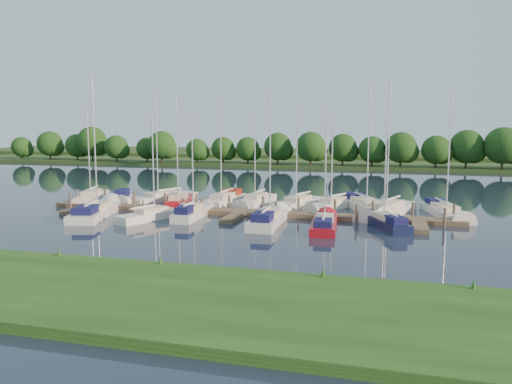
% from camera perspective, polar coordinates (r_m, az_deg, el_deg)
% --- Properties ---
extents(ground, '(260.00, 260.00, 0.00)m').
position_cam_1_polar(ground, '(40.14, -4.92, -4.49)').
color(ground, black).
rests_on(ground, ground).
extents(near_bank, '(90.00, 10.00, 0.50)m').
position_cam_1_polar(near_bank, '(26.18, -17.35, -10.81)').
color(near_bank, '#1C4213').
rests_on(near_bank, ground).
extents(dock, '(40.00, 6.00, 0.40)m').
position_cam_1_polar(dock, '(46.90, -1.83, -2.47)').
color(dock, brown).
rests_on(dock, ground).
extents(mooring_pilings, '(38.24, 2.84, 2.00)m').
position_cam_1_polar(mooring_pilings, '(47.90, -1.43, -1.78)').
color(mooring_pilings, '#473D33').
rests_on(mooring_pilings, ground).
extents(far_shore, '(180.00, 30.00, 0.60)m').
position_cam_1_polar(far_shore, '(112.93, 8.39, 3.35)').
color(far_shore, '#274018').
rests_on(far_shore, ground).
extents(distant_hill, '(220.00, 40.00, 1.40)m').
position_cam_1_polar(distant_hill, '(137.71, 9.67, 4.23)').
color(distant_hill, '#354F22').
rests_on(distant_hill, ground).
extents(treeline, '(147.01, 9.84, 8.05)m').
position_cam_1_polar(treeline, '(99.53, 9.02, 4.96)').
color(treeline, '#38281C').
rests_on(treeline, ground).
extents(sailboat_n_0, '(4.10, 8.38, 10.81)m').
position_cam_1_polar(sailboat_n_0, '(59.04, -18.29, -0.70)').
color(sailboat_n_0, silver).
rests_on(sailboat_n_0, ground).
extents(motorboat, '(3.26, 5.69, 1.82)m').
position_cam_1_polar(motorboat, '(56.56, -15.09, -0.84)').
color(motorboat, silver).
rests_on(motorboat, ground).
extents(sailboat_n_2, '(5.68, 9.42, 12.18)m').
position_cam_1_polar(sailboat_n_2, '(56.55, -10.93, -0.82)').
color(sailboat_n_2, silver).
rests_on(sailboat_n_2, ground).
extents(sailboat_n_3, '(4.45, 9.30, 11.85)m').
position_cam_1_polar(sailboat_n_3, '(53.19, -8.84, -1.28)').
color(sailboat_n_3, maroon).
rests_on(sailboat_n_3, ground).
extents(sailboat_n_4, '(2.82, 8.98, 11.46)m').
position_cam_1_polar(sailboat_n_4, '(53.50, -3.77, -1.09)').
color(sailboat_n_4, silver).
rests_on(sailboat_n_4, ground).
extents(sailboat_n_5, '(2.78, 8.08, 10.35)m').
position_cam_1_polar(sailboat_n_5, '(53.50, -0.01, -1.14)').
color(sailboat_n_5, silver).
rests_on(sailboat_n_5, ground).
extents(sailboat_n_6, '(4.29, 8.26, 10.74)m').
position_cam_1_polar(sailboat_n_6, '(51.63, 4.78, -1.48)').
color(sailboat_n_6, silver).
rests_on(sailboat_n_6, ground).
extents(sailboat_n_7, '(4.69, 7.59, 10.10)m').
position_cam_1_polar(sailboat_n_7, '(51.49, 8.76, -1.57)').
color(sailboat_n_7, silver).
rests_on(sailboat_n_7, ground).
extents(sailboat_n_8, '(5.79, 9.85, 12.72)m').
position_cam_1_polar(sailboat_n_8, '(51.27, 12.34, -1.64)').
color(sailboat_n_8, silver).
rests_on(sailboat_n_8, ground).
extents(sailboat_n_9, '(5.22, 10.16, 12.94)m').
position_cam_1_polar(sailboat_n_9, '(48.89, 14.79, -2.21)').
color(sailboat_n_9, silver).
rests_on(sailboat_n_9, ground).
extents(sailboat_n_10, '(3.98, 9.26, 11.58)m').
position_cam_1_polar(sailboat_n_10, '(50.24, 20.75, -2.15)').
color(sailboat_n_10, silver).
rests_on(sailboat_n_10, ground).
extents(sailboat_s_0, '(4.85, 10.50, 13.20)m').
position_cam_1_polar(sailboat_s_0, '(49.09, -17.82, -2.22)').
color(sailboat_s_0, silver).
rests_on(sailboat_s_0, ground).
extents(sailboat_s_1, '(4.13, 7.41, 9.71)m').
position_cam_1_polar(sailboat_s_1, '(45.90, -11.77, -2.75)').
color(sailboat_s_1, silver).
rests_on(sailboat_s_1, ground).
extents(sailboat_s_2, '(2.12, 7.39, 9.67)m').
position_cam_1_polar(sailboat_s_2, '(46.06, -7.35, -2.53)').
color(sailboat_s_2, silver).
rests_on(sailboat_s_2, ground).
extents(sailboat_s_3, '(2.42, 9.08, 11.66)m').
position_cam_1_polar(sailboat_s_3, '(42.81, 1.47, -3.24)').
color(sailboat_s_3, silver).
rests_on(sailboat_s_3, ground).
extents(sailboat_s_4, '(2.51, 8.26, 10.40)m').
position_cam_1_polar(sailboat_s_4, '(41.45, 7.82, -3.71)').
color(sailboat_s_4, maroon).
rests_on(sailboat_s_4, ground).
extents(sailboat_s_5, '(4.15, 7.04, 9.40)m').
position_cam_1_polar(sailboat_s_5, '(42.66, 14.62, -3.53)').
color(sailboat_s_5, '#101637').
rests_on(sailboat_s_5, ground).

